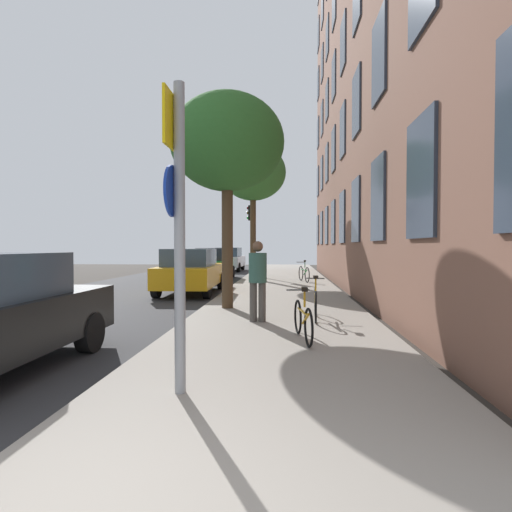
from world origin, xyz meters
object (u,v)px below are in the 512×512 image
object	(u,v)px
bicycle_0	(303,319)
car_3	(229,259)
bicycle_2	(304,273)
sign_post	(177,214)
pedestrian_0	(258,276)
car_1	(191,270)
bicycle_1	(316,302)
traffic_light	(252,227)
tree_near	(227,144)
car_2	(214,263)
tree_far	(253,173)

from	to	relation	value
bicycle_0	car_3	bearing A→B (deg)	101.39
bicycle_0	bicycle_2	world-z (taller)	bicycle_2
sign_post	pedestrian_0	world-z (taller)	sign_post
bicycle_0	pedestrian_0	size ratio (longest dim) A/B	0.94
car_1	bicycle_1	bearing A→B (deg)	-53.47
car_3	traffic_light	bearing A→B (deg)	-71.44
bicycle_1	tree_near	bearing A→B (deg)	145.51
sign_post	bicycle_1	xyz separation A→B (m)	(1.82, 4.62, -1.57)
car_2	car_1	bearing A→B (deg)	-87.21
bicycle_1	car_3	distance (m)	19.39
sign_post	bicycle_2	distance (m)	14.33
sign_post	tree_far	size ratio (longest dim) A/B	0.52
traffic_light	car_1	distance (m)	7.55
bicycle_0	bicycle_2	distance (m)	11.53
traffic_light	bicycle_1	size ratio (longest dim) A/B	2.28
bicycle_0	car_2	xyz separation A→B (m)	(-4.02, 13.83, 0.37)
pedestrian_0	bicycle_0	bearing A→B (deg)	-61.52
tree_near	tree_far	xyz separation A→B (m)	(-0.08, 9.16, 0.88)
car_2	car_3	distance (m)	7.04
sign_post	tree_far	world-z (taller)	tree_far
bicycle_1	bicycle_2	distance (m)	9.48
tree_far	car_2	distance (m)	5.03
sign_post	bicycle_0	distance (m)	3.38
car_2	car_3	size ratio (longest dim) A/B	1.06
sign_post	bicycle_0	world-z (taller)	sign_post
sign_post	car_1	xyz separation A→B (m)	(-2.25, 10.12, -1.23)
tree_far	car_1	world-z (taller)	tree_far
car_1	car_2	xyz separation A→B (m)	(-0.31, 6.30, -0.00)
tree_near	bicycle_2	world-z (taller)	tree_near
car_3	bicycle_1	bearing A→B (deg)	-76.39
tree_far	bicycle_2	distance (m)	5.44
tree_near	pedestrian_0	xyz separation A→B (m)	(0.92, -1.88, -3.27)
bicycle_1	car_1	world-z (taller)	car_1
tree_near	bicycle_2	distance (m)	9.18
tree_far	tree_near	bearing A→B (deg)	-89.51
traffic_light	tree_far	size ratio (longest dim) A/B	0.59
pedestrian_0	bicycle_2	bearing A→B (deg)	81.89
car_2	tree_far	bearing A→B (deg)	-28.46
sign_post	car_2	xyz separation A→B (m)	(-2.56, 16.42, -1.23)
sign_post	bicycle_1	world-z (taller)	sign_post
bicycle_2	bicycle_0	bearing A→B (deg)	-92.59
tree_near	traffic_light	bearing A→B (deg)	91.59
sign_post	tree_near	bearing A→B (deg)	93.22
tree_near	tree_far	world-z (taller)	tree_far
pedestrian_0	car_3	world-z (taller)	pedestrian_0
pedestrian_0	car_1	xyz separation A→B (m)	(-2.83, 5.90, -0.25)
sign_post	tree_far	xyz separation A→B (m)	(-0.42, 15.26, 3.17)
bicycle_1	car_2	size ratio (longest dim) A/B	0.39
bicycle_0	sign_post	bearing A→B (deg)	-119.53
tree_near	car_1	distance (m)	5.67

